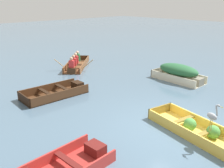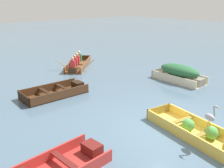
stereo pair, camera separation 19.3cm
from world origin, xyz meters
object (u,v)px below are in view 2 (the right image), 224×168
at_px(skiff_cream_mid_moored, 180,72).
at_px(heron_on_dinghy, 210,117).
at_px(dinghy_yellow_foreground, 197,131).
at_px(rowboat_wooden_brown_with_crew, 77,64).
at_px(skiff_dark_varnish_near_moored, 57,92).

bearing_deg(skiff_cream_mid_moored, heron_on_dinghy, -140.13).
relative_size(skiff_cream_mid_moored, heron_on_dinghy, 3.08).
xyz_separation_m(dinghy_yellow_foreground, rowboat_wooden_brown_with_crew, (1.98, 8.74, 0.09)).
bearing_deg(rowboat_wooden_brown_with_crew, skiff_cream_mid_moored, -68.51).
bearing_deg(skiff_dark_varnish_near_moored, rowboat_wooden_brown_with_crew, 43.63).
distance_m(skiff_cream_mid_moored, rowboat_wooden_brown_with_crew, 5.90).
relative_size(skiff_dark_varnish_near_moored, rowboat_wooden_brown_with_crew, 0.88).
height_order(skiff_cream_mid_moored, rowboat_wooden_brown_with_crew, rowboat_wooden_brown_with_crew).
xyz_separation_m(skiff_dark_varnish_near_moored, heron_on_dinghy, (0.92, -6.14, 0.76)).
distance_m(skiff_cream_mid_moored, heron_on_dinghy, 5.81).
height_order(dinghy_yellow_foreground, skiff_cream_mid_moored, skiff_cream_mid_moored).
xyz_separation_m(dinghy_yellow_foreground, skiff_cream_mid_moored, (4.14, 3.25, 0.32)).
height_order(skiff_dark_varnish_near_moored, heron_on_dinghy, heron_on_dinghy).
height_order(skiff_cream_mid_moored, heron_on_dinghy, heron_on_dinghy).
bearing_deg(dinghy_yellow_foreground, skiff_dark_varnish_near_moored, 102.23).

